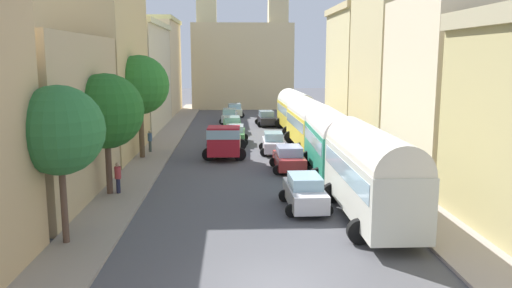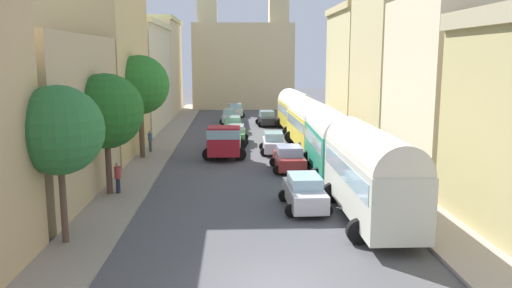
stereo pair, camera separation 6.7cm
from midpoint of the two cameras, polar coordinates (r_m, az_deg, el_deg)
ground_plane at (r=42.73m, az=-0.72°, el=0.01°), size 154.00×154.00×0.00m
sidewalk_left at (r=43.10m, az=-10.40°, el=0.03°), size 2.50×70.00×0.14m
sidewalk_right at (r=43.57m, az=8.86°, el=0.18°), size 2.50×70.00×0.14m
building_left_1 at (r=27.61m, az=-22.72°, el=2.60°), size 4.76×11.74×8.29m
building_left_2 at (r=39.09m, az=-17.69°, el=9.40°), size 6.37×11.58×14.52m
building_left_3 at (r=52.65m, az=-13.16°, el=7.42°), size 5.33×14.92×10.59m
building_left_4 at (r=66.17m, az=-10.67°, el=8.50°), size 4.42×12.23×11.94m
building_right_1 at (r=31.60m, az=20.33°, el=5.66°), size 4.74×9.04×10.60m
building_right_2 at (r=40.60m, az=15.21°, el=8.50°), size 5.33×9.34×13.11m
building_right_3 at (r=50.67m, az=11.68°, el=8.16°), size 5.55×10.77×11.95m
distant_church at (r=73.46m, az=-1.56°, el=9.39°), size 14.00×7.77×20.45m
parked_bus_0 at (r=22.94m, az=12.61°, el=-2.82°), size 3.26×9.20×4.16m
parked_bus_1 at (r=31.58m, az=8.36°, el=0.55°), size 3.31×8.34×4.01m
parked_bus_2 at (r=40.36m, az=5.94°, el=2.52°), size 3.41×9.40×3.95m
parked_bus_3 at (r=49.22m, az=4.39°, el=3.85°), size 3.46×9.62×3.98m
cargo_truck_0 at (r=36.81m, az=-3.57°, el=0.41°), size 3.23×6.73×2.43m
car_0 at (r=42.96m, az=-2.45°, el=1.11°), size 2.37×4.29×1.54m
car_1 at (r=49.36m, az=-2.73°, el=2.22°), size 2.34×4.29×1.51m
car_2 at (r=56.21m, az=-3.01°, el=3.15°), size 2.27×4.00×1.59m
car_3 at (r=62.25m, az=-2.45°, el=3.80°), size 2.38×3.84×1.60m
car_4 at (r=24.58m, az=5.40°, el=-5.38°), size 2.28×4.14×1.65m
car_5 at (r=32.67m, az=3.66°, el=-1.62°), size 2.37×3.84×1.59m
car_6 at (r=38.50m, az=1.90°, el=0.13°), size 2.15×3.89×1.60m
car_7 at (r=53.98m, az=1.12°, el=2.89°), size 2.34×3.86×1.59m
pedestrian_0 at (r=27.67m, az=-15.25°, el=-3.55°), size 0.35×0.35×1.77m
pedestrian_1 at (r=39.12m, az=-11.82°, el=0.43°), size 0.41×0.41×1.78m
roadside_tree_0 at (r=20.35m, az=-21.24°, el=1.41°), size 3.38×3.38×6.20m
roadside_tree_1 at (r=27.17m, az=-16.49°, el=3.52°), size 3.85×3.85×6.40m
roadside_tree_2 at (r=36.65m, az=-12.93°, el=6.44°), size 4.12×4.12×7.35m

